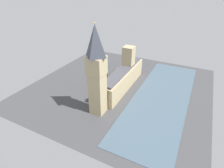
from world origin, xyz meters
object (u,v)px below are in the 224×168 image
at_px(car_blue_near_tower, 106,82).
at_px(car_black_under_trees, 94,95).
at_px(plane_tree_midblock, 102,72).
at_px(car_yellow_cab_corner, 116,72).
at_px(pedestrian_far_end, 98,100).
at_px(parliament_building, 123,77).
at_px(plane_tree_kerbside, 105,66).
at_px(pedestrian_by_river_gate, 124,74).
at_px(street_lamp_slot_10, 98,77).
at_px(double_decker_bus_trailing, 98,87).
at_px(clock_tower, 97,71).
at_px(double_decker_bus_leading, 115,75).
at_px(plane_tree_opposite_hall, 96,75).

relative_size(car_blue_near_tower, car_black_under_trees, 0.94).
height_order(car_blue_near_tower, plane_tree_midblock, plane_tree_midblock).
xyz_separation_m(car_yellow_cab_corner, pedestrian_far_end, (-7.54, 46.69, -0.14)).
relative_size(parliament_building, plane_tree_kerbside, 5.81).
xyz_separation_m(pedestrian_by_river_gate, street_lamp_slot_10, (14.78, 21.95, 3.24)).
bearing_deg(double_decker_bus_trailing, clock_tower, 124.54).
xyz_separation_m(double_decker_bus_leading, plane_tree_opposite_hall, (9.73, 15.29, 4.82)).
bearing_deg(street_lamp_slot_10, plane_tree_kerbside, -84.66).
xyz_separation_m(car_blue_near_tower, street_lamp_slot_10, (7.29, 0.78, 3.09)).
relative_size(plane_tree_kerbside, plane_tree_opposite_hall, 1.00).
height_order(clock_tower, pedestrian_far_end, clock_tower).
relative_size(parliament_building, pedestrian_far_end, 35.73).
bearing_deg(street_lamp_slot_10, double_decker_bus_trailing, 123.10).
xyz_separation_m(car_black_under_trees, plane_tree_kerbside, (10.75, -36.62, 6.76)).
distance_m(car_blue_near_tower, double_decker_bus_trailing, 12.82).
distance_m(double_decker_bus_trailing, car_black_under_trees, 8.75).
bearing_deg(car_yellow_cab_corner, plane_tree_kerbside, -145.28).
distance_m(car_yellow_cab_corner, car_black_under_trees, 42.64).
distance_m(car_blue_near_tower, street_lamp_slot_10, 7.96).
bearing_deg(car_black_under_trees, car_yellow_cab_corner, 94.44).
relative_size(double_decker_bus_trailing, plane_tree_opposite_hall, 1.05).
relative_size(pedestrian_by_river_gate, plane_tree_midblock, 0.21).
height_order(pedestrian_by_river_gate, street_lamp_slot_10, street_lamp_slot_10).
bearing_deg(car_blue_near_tower, plane_tree_opposite_hall, 23.52).
bearing_deg(parliament_building, car_black_under_trees, 59.77).
xyz_separation_m(double_decker_bus_leading, double_decker_bus_trailing, (2.12, 25.13, 0.00)).
distance_m(double_decker_bus_trailing, plane_tree_opposite_hall, 13.33).
distance_m(car_yellow_cab_corner, plane_tree_opposite_hall, 26.02).
height_order(clock_tower, double_decker_bus_leading, clock_tower).
xyz_separation_m(car_blue_near_tower, pedestrian_far_end, (-7.03, 25.25, -0.14)).
distance_m(pedestrian_by_river_gate, plane_tree_midblock, 21.27).
bearing_deg(plane_tree_kerbside, car_blue_near_tower, 119.65).
distance_m(parliament_building, plane_tree_opposite_hall, 22.63).
height_order(car_yellow_cab_corner, pedestrian_by_river_gate, car_yellow_cab_corner).
bearing_deg(plane_tree_midblock, clock_tower, 116.73).
distance_m(car_black_under_trees, pedestrian_by_river_gate, 42.67).
distance_m(double_decker_bus_leading, plane_tree_midblock, 11.91).
bearing_deg(pedestrian_far_end, car_yellow_cab_corner, -175.80).
bearing_deg(plane_tree_kerbside, car_black_under_trees, 106.36).
bearing_deg(double_decker_bus_leading, parliament_building, 140.90).
distance_m(parliament_building, car_yellow_cab_corner, 26.63).
bearing_deg(car_blue_near_tower, parliament_building, -173.07).
height_order(plane_tree_kerbside, street_lamp_slot_10, plane_tree_kerbside).
bearing_deg(parliament_building, pedestrian_by_river_gate, -69.08).
xyz_separation_m(car_black_under_trees, plane_tree_midblock, (9.47, -28.08, 4.75)).
bearing_deg(plane_tree_opposite_hall, clock_tower, 122.79).
bearing_deg(car_black_under_trees, plane_tree_midblock, 109.80).
bearing_deg(double_decker_bus_trailing, double_decker_bus_leading, -90.73).
height_order(pedestrian_far_end, plane_tree_kerbside, plane_tree_kerbside).
xyz_separation_m(parliament_building, car_yellow_cab_corner, (15.56, -20.06, -8.04)).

